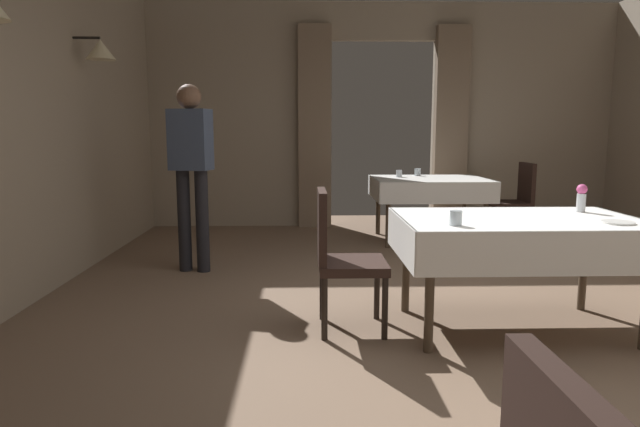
% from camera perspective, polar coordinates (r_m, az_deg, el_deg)
% --- Properties ---
extents(ground, '(10.08, 10.08, 0.00)m').
position_cam_1_polar(ground, '(3.74, 15.35, -12.11)').
color(ground, '#7A604C').
extents(wall_back, '(6.40, 0.27, 3.00)m').
position_cam_1_polar(wall_back, '(7.60, 6.50, 10.23)').
color(wall_back, gray).
rests_on(wall_back, ground).
extents(dining_table_mid, '(1.54, 0.98, 0.75)m').
position_cam_1_polar(dining_table_mid, '(3.77, 19.97, -1.70)').
color(dining_table_mid, '#4C3D2D').
rests_on(dining_table_mid, ground).
extents(dining_table_far, '(1.34, 1.07, 0.75)m').
position_cam_1_polar(dining_table_far, '(6.62, 11.36, 2.91)').
color(dining_table_far, '#4C3D2D').
rests_on(dining_table_far, ground).
extents(chair_mid_left, '(0.45, 0.44, 0.93)m').
position_cam_1_polar(chair_mid_left, '(3.56, 2.10, -4.17)').
color(chair_mid_left, black).
rests_on(chair_mid_left, ground).
extents(chair_far_right, '(0.44, 0.44, 0.93)m').
position_cam_1_polar(chair_far_right, '(6.95, 19.82, 1.59)').
color(chair_far_right, black).
rests_on(chair_far_right, ground).
extents(flower_vase_mid, '(0.07, 0.07, 0.19)m').
position_cam_1_polar(flower_vase_mid, '(4.17, 25.67, 1.57)').
color(flower_vase_mid, silver).
rests_on(flower_vase_mid, dining_table_mid).
extents(glass_mid_b, '(0.07, 0.07, 0.09)m').
position_cam_1_polar(glass_mid_b, '(3.32, 14.01, -0.46)').
color(glass_mid_b, silver).
rests_on(glass_mid_b, dining_table_mid).
extents(plate_mid_c, '(0.19, 0.19, 0.01)m').
position_cam_1_polar(plate_mid_c, '(3.76, 28.72, -0.83)').
color(plate_mid_c, white).
rests_on(plate_mid_c, dining_table_mid).
extents(glass_far_a, '(0.07, 0.07, 0.09)m').
position_cam_1_polar(glass_far_a, '(6.70, 8.27, 4.16)').
color(glass_far_a, silver).
rests_on(glass_far_a, dining_table_far).
extents(glass_far_b, '(0.08, 0.08, 0.09)m').
position_cam_1_polar(glass_far_b, '(6.95, 10.17, 4.29)').
color(glass_far_b, silver).
rests_on(glass_far_b, dining_table_far).
extents(person_waiter_by_doorway, '(0.40, 0.30, 1.72)m').
position_cam_1_polar(person_waiter_by_doorway, '(5.14, -13.32, 5.27)').
color(person_waiter_by_doorway, black).
rests_on(person_waiter_by_doorway, ground).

